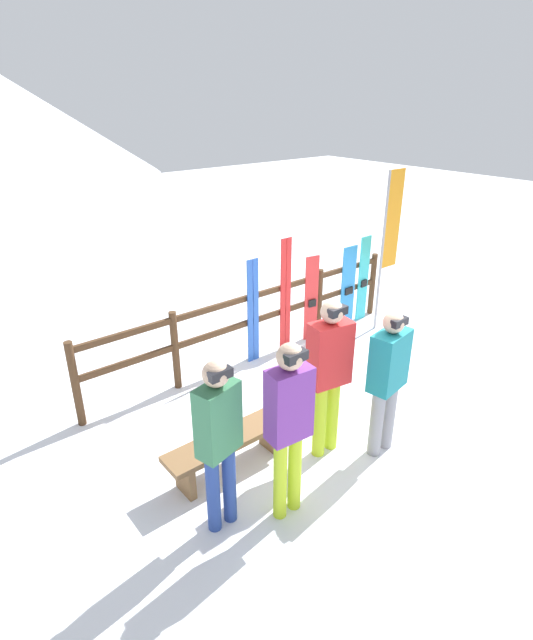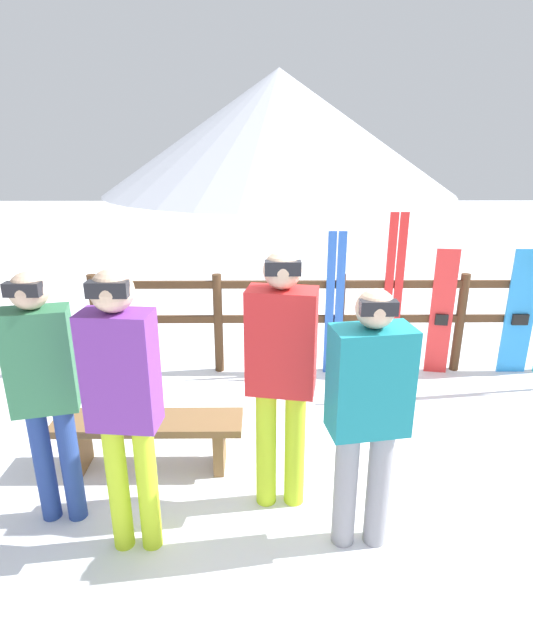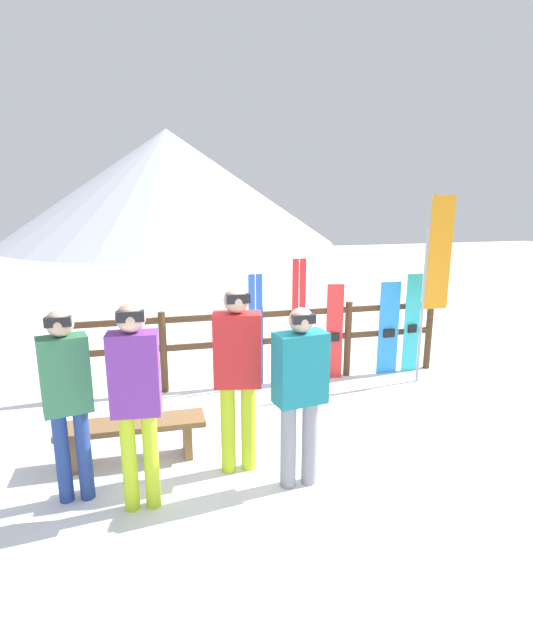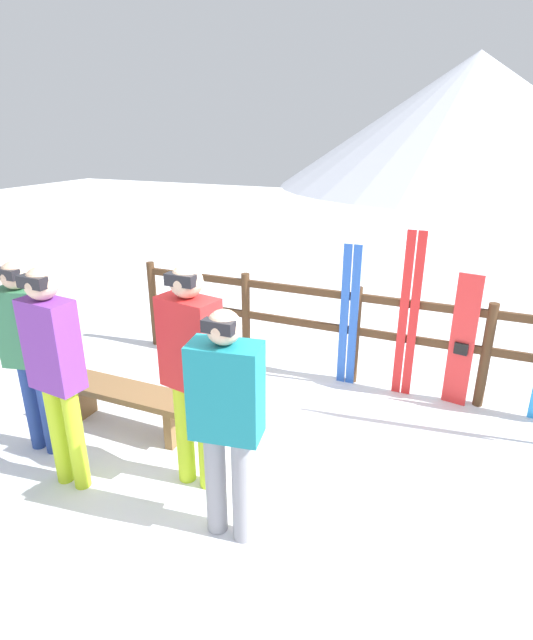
# 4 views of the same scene
# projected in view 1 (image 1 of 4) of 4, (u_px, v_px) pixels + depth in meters

# --- Properties ---
(ground_plane) EXTENTS (40.00, 40.00, 0.00)m
(ground_plane) POSITION_uv_depth(u_px,v_px,m) (350.00, 415.00, 6.25)
(ground_plane) COLOR white
(fence) EXTENTS (5.44, 0.10, 1.12)m
(fence) POSITION_uv_depth(u_px,v_px,m) (255.00, 317.00, 7.35)
(fence) COLOR #4C331E
(fence) RESTS_ON ground
(bench) EXTENTS (1.45, 0.36, 0.43)m
(bench) POSITION_uv_depth(u_px,v_px,m) (230.00, 445.00, 5.23)
(bench) COLOR brown
(bench) RESTS_ON ground
(person_purple) EXTENTS (0.42, 0.26, 1.81)m
(person_purple) POSITION_uv_depth(u_px,v_px,m) (289.00, 418.00, 4.39)
(person_purple) COLOR #B7D826
(person_purple) RESTS_ON ground
(person_plaid_green) EXTENTS (0.43, 0.30, 1.74)m
(person_plaid_green) POSITION_uv_depth(u_px,v_px,m) (219.00, 434.00, 4.27)
(person_plaid_green) COLOR navy
(person_plaid_green) RESTS_ON ground
(person_teal) EXTENTS (0.49, 0.32, 1.69)m
(person_teal) POSITION_uv_depth(u_px,v_px,m) (388.00, 375.00, 5.26)
(person_teal) COLOR gray
(person_teal) RESTS_ON ground
(person_red) EXTENTS (0.48, 0.32, 1.83)m
(person_red) POSITION_uv_depth(u_px,v_px,m) (329.00, 368.00, 5.21)
(person_red) COLOR #B7D826
(person_red) RESTS_ON ground
(ski_pair_blue) EXTENTS (0.19, 0.02, 1.59)m
(ski_pair_blue) POSITION_uv_depth(u_px,v_px,m) (253.00, 312.00, 7.22)
(ski_pair_blue) COLOR blue
(ski_pair_blue) RESTS_ON ground
(ski_pair_red) EXTENTS (0.20, 0.02, 1.78)m
(ski_pair_red) POSITION_uv_depth(u_px,v_px,m) (285.00, 296.00, 7.54)
(ski_pair_red) COLOR red
(ski_pair_red) RESTS_ON ground
(snowboard_red) EXTENTS (0.24, 0.09, 1.40)m
(snowboard_red) POSITION_uv_depth(u_px,v_px,m) (311.00, 299.00, 7.93)
(snowboard_red) COLOR red
(snowboard_red) RESTS_ON ground
(snowboard_blue) EXTENTS (0.32, 0.05, 1.40)m
(snowboard_blue) POSITION_uv_depth(u_px,v_px,m) (348.00, 287.00, 8.42)
(snowboard_blue) COLOR #288CE0
(snowboard_blue) RESTS_ON ground
(snowboard_cyan) EXTENTS (0.25, 0.06, 1.51)m
(snowboard_cyan) POSITION_uv_depth(u_px,v_px,m) (363.00, 279.00, 8.61)
(snowboard_cyan) COLOR #2DBFCC
(snowboard_cyan) RESTS_ON ground
(rental_flag) EXTENTS (0.40, 0.04, 2.63)m
(rental_flag) POSITION_uv_depth(u_px,v_px,m) (389.00, 233.00, 7.96)
(rental_flag) COLOR #99999E
(rental_flag) RESTS_ON ground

